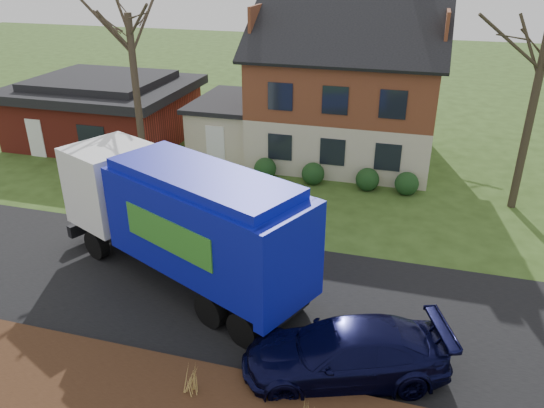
# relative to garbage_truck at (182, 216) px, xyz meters

# --- Properties ---
(ground) EXTENTS (120.00, 120.00, 0.00)m
(ground) POSITION_rel_garbage_truck_xyz_m (1.16, -0.29, -2.45)
(ground) COLOR #2E4517
(ground) RESTS_ON ground
(road) EXTENTS (80.00, 7.00, 0.02)m
(road) POSITION_rel_garbage_truck_xyz_m (1.16, -0.29, -2.44)
(road) COLOR black
(road) RESTS_ON ground
(mulch_verge) EXTENTS (80.00, 3.50, 0.30)m
(mulch_verge) POSITION_rel_garbage_truck_xyz_m (1.16, -5.59, -2.30)
(mulch_verge) COLOR #311C10
(mulch_verge) RESTS_ON ground
(main_house) EXTENTS (12.95, 8.95, 9.26)m
(main_house) POSITION_rel_garbage_truck_xyz_m (2.65, 13.62, 1.58)
(main_house) COLOR beige
(main_house) RESTS_ON ground
(ranch_house) EXTENTS (9.80, 8.20, 3.70)m
(ranch_house) POSITION_rel_garbage_truck_xyz_m (-10.84, 12.71, -0.64)
(ranch_house) COLOR maroon
(ranch_house) RESTS_ON ground
(garbage_truck) EXTENTS (10.13, 6.54, 4.25)m
(garbage_truck) POSITION_rel_garbage_truck_xyz_m (0.00, 0.00, 0.00)
(garbage_truck) COLOR black
(garbage_truck) RESTS_ON ground
(silver_sedan) EXTENTS (4.10, 1.63, 1.33)m
(silver_sedan) POSITION_rel_garbage_truck_xyz_m (-2.76, 4.74, -1.79)
(silver_sedan) COLOR #A1A4A9
(silver_sedan) RESTS_ON ground
(navy_wagon) EXTENTS (5.78, 3.90, 1.55)m
(navy_wagon) POSITION_rel_garbage_truck_xyz_m (5.82, -3.02, -1.67)
(navy_wagon) COLOR black
(navy_wagon) RESTS_ON ground
(grass_clump_mid) EXTENTS (0.32, 0.26, 0.89)m
(grass_clump_mid) POSITION_rel_garbage_truck_xyz_m (2.36, -5.01, -1.70)
(grass_clump_mid) COLOR tan
(grass_clump_mid) RESTS_ON mulch_verge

